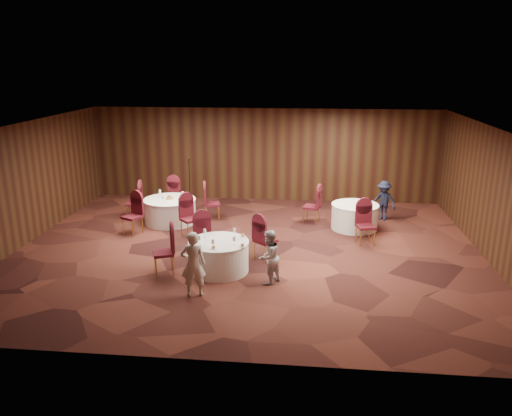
# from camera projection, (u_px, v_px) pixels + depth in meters

# --- Properties ---
(ground) EXTENTS (12.00, 12.00, 0.00)m
(ground) POSITION_uv_depth(u_px,v_px,m) (248.00, 250.00, 13.01)
(ground) COLOR black
(ground) RESTS_ON ground
(room_shell) EXTENTS (12.00, 12.00, 12.00)m
(room_shell) POSITION_uv_depth(u_px,v_px,m) (247.00, 177.00, 12.45)
(room_shell) COLOR silver
(room_shell) RESTS_ON ground
(table_main) EXTENTS (1.41, 1.41, 0.74)m
(table_main) POSITION_uv_depth(u_px,v_px,m) (219.00, 256.00, 11.64)
(table_main) COLOR white
(table_main) RESTS_ON ground
(table_left) EXTENTS (1.57, 1.57, 0.74)m
(table_left) POSITION_uv_depth(u_px,v_px,m) (170.00, 211.00, 15.13)
(table_left) COLOR white
(table_left) RESTS_ON ground
(table_right) EXTENTS (1.37, 1.37, 0.74)m
(table_right) POSITION_uv_depth(u_px,v_px,m) (355.00, 216.00, 14.59)
(table_right) COLOR white
(table_right) RESTS_ON ground
(chairs_main) EXTENTS (2.98, 1.99, 1.00)m
(chairs_main) POSITION_uv_depth(u_px,v_px,m) (211.00, 242.00, 12.18)
(chairs_main) COLOR #390B15
(chairs_main) RESTS_ON ground
(chairs_left) EXTENTS (3.04, 3.16, 1.00)m
(chairs_left) POSITION_uv_depth(u_px,v_px,m) (169.00, 207.00, 15.09)
(chairs_left) COLOR #390B15
(chairs_left) RESTS_ON ground
(chairs_right) EXTENTS (2.07, 2.34, 1.00)m
(chairs_right) POSITION_uv_depth(u_px,v_px,m) (337.00, 216.00, 14.23)
(chairs_right) COLOR #390B15
(chairs_right) RESTS_ON ground
(tabletop_main) EXTENTS (1.11, 1.02, 0.22)m
(tabletop_main) POSITION_uv_depth(u_px,v_px,m) (224.00, 239.00, 11.40)
(tabletop_main) COLOR silver
(tabletop_main) RESTS_ON table_main
(tabletop_left) EXTENTS (0.82, 0.76, 0.22)m
(tabletop_left) POSITION_uv_depth(u_px,v_px,m) (169.00, 197.00, 15.01)
(tabletop_left) COLOR silver
(tabletop_left) RESTS_ON table_left
(tabletop_right) EXTENTS (0.08, 0.08, 0.22)m
(tabletop_right) POSITION_uv_depth(u_px,v_px,m) (364.00, 201.00, 14.21)
(tabletop_right) COLOR silver
(tabletop_right) RESTS_ON table_right
(mic_stand) EXTENTS (0.24, 0.24, 1.59)m
(mic_stand) POSITION_uv_depth(u_px,v_px,m) (190.00, 192.00, 16.89)
(mic_stand) COLOR black
(mic_stand) RESTS_ON ground
(woman_a) EXTENTS (0.57, 0.43, 1.42)m
(woman_a) POSITION_uv_depth(u_px,v_px,m) (193.00, 264.00, 10.33)
(woman_a) COLOR silver
(woman_a) RESTS_ON ground
(woman_b) EXTENTS (0.72, 0.76, 1.23)m
(woman_b) POSITION_uv_depth(u_px,v_px,m) (269.00, 257.00, 10.95)
(woman_b) COLOR silver
(woman_b) RESTS_ON ground
(man_c) EXTENTS (0.91, 0.83, 1.23)m
(man_c) POSITION_uv_depth(u_px,v_px,m) (384.00, 201.00, 15.33)
(man_c) COLOR black
(man_c) RESTS_ON ground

